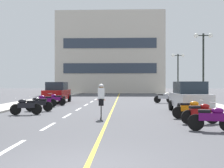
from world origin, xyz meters
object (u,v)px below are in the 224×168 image
Objects in this scene: street_lamp_mid at (203,53)px; parked_car_near at (190,97)px; parked_car_mid at (57,92)px; motorcycle_8 at (164,98)px; motorcycle_1 at (212,118)px; motorcycle_3 at (190,109)px; street_lamp_far at (178,65)px; motorcycle_2 at (200,113)px; cyclist_rider at (101,100)px; motorcycle_7 at (56,99)px; motorcycle_5 at (39,104)px; motorcycle_6 at (45,101)px; motorcycle_4 at (26,106)px.

street_lamp_mid is 6.62m from parked_car_near.
parked_car_mid is 2.56× the size of motorcycle_8.
motorcycle_1 is (9.08, -15.53, -0.44)m from parked_car_mid.
motorcycle_3 is at bearing -108.27° from street_lamp_mid.
street_lamp_far is at bearing 82.40° from parked_car_near.
cyclist_rider is (-4.34, 1.68, 0.41)m from motorcycle_2.
parked_car_near is 10.59m from motorcycle_7.
motorcycle_3 is 12.06m from motorcycle_7.
motorcycle_2 is at bearing -105.10° from street_lamp_mid.
motorcycle_5 is at bearing -88.88° from motorcycle_7.
street_lamp_far is at bearing 90.39° from street_lamp_mid.
motorcycle_7 is at bearing 124.50° from motorcycle_1.
motorcycle_6 is at bearing 143.17° from motorcycle_3.
parked_car_near is 1.01× the size of parked_car_mid.
parked_car_near and parked_car_mid have the same top height.
motorcycle_3 is at bearing 91.10° from motorcycle_2.
motorcycle_4 is (-8.57, 3.33, 0.00)m from motorcycle_2.
motorcycle_5 is 3.13m from motorcycle_6.
parked_car_near is at bearing 82.86° from motorcycle_2.
motorcycle_4 is (-11.40, -7.18, -3.59)m from street_lamp_mid.
motorcycle_8 is (8.63, 7.99, 0.00)m from motorcycle_5.
parked_car_near is 2.59× the size of motorcycle_7.
motorcycle_2 is at bearing -21.24° from motorcycle_4.
motorcycle_8 is at bearing 28.29° from motorcycle_6.
motorcycle_7 is at bearing 129.45° from motorcycle_2.
street_lamp_mid reaches higher than motorcycle_8.
street_lamp_far is 8.72m from motorcycle_8.
motorcycle_6 is at bearing -151.71° from motorcycle_8.
motorcycle_8 is at bearing 48.86° from motorcycle_4.
street_lamp_far reaches higher than motorcycle_4.
motorcycle_1 is at bearing -31.81° from motorcycle_4.
motorcycle_2 is 10.00m from motorcycle_5.
parked_car_near is 9.39m from motorcycle_4.
motorcycle_2 is 13.43m from motorcycle_7.
motorcycle_8 is (-2.64, 2.85, -3.59)m from street_lamp_mid.
motorcycle_7 is (0.03, 7.04, 0.00)m from motorcycle_4.
street_lamp_far is 2.97× the size of motorcycle_8.
parked_car_mid is (-9.80, 8.49, 0.00)m from parked_car_near.
street_lamp_mid is 1.28× the size of parked_car_near.
street_lamp_far is at bearing 54.44° from motorcycle_5.
parked_car_near is at bearing -40.90° from parked_car_mid.
street_lamp_far reaches higher than motorcycle_5.
street_lamp_far is 2.76× the size of cyclist_rider.
street_lamp_mid is 3.07× the size of cyclist_rider.
motorcycle_1 is (-0.71, -7.04, -0.44)m from parked_car_near.
street_lamp_mid is 12.45m from motorcycle_6.
motorcycle_1 and motorcycle_4 have the same top height.
motorcycle_2 is 4.67m from cyclist_rider.
motorcycle_1 is at bearing -59.68° from parked_car_mid.
street_lamp_mid reaches higher than street_lamp_far.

